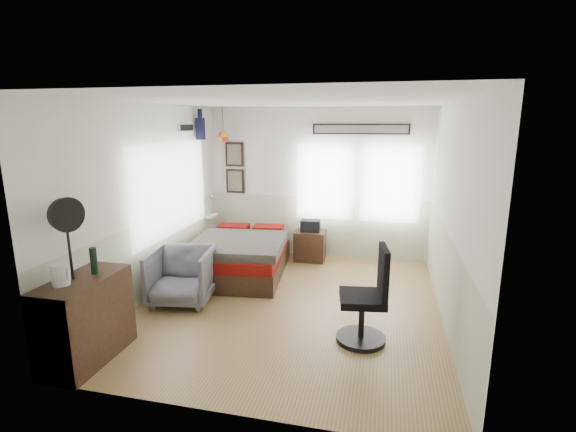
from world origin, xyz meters
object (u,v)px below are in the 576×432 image
bed (241,256)px  armchair (182,276)px  task_chair (368,304)px  nightstand (310,246)px  dresser (86,319)px

bed → armchair: bearing=-115.0°
armchair → task_chair: size_ratio=0.74×
armchair → task_chair: (2.54, -0.50, 0.08)m
bed → task_chair: 2.75m
nightstand → task_chair: (1.14, -2.68, 0.19)m
bed → armchair: armchair is taller
dresser → task_chair: (2.83, 1.04, 0.01)m
bed → dresser: 2.88m
bed → task_chair: size_ratio=1.85×
dresser → armchair: bearing=79.3°
bed → nightstand: bearing=37.3°
dresser → nightstand: bearing=65.5°
dresser → armchair: (0.29, 1.54, -0.07)m
armchair → nightstand: armchair is taller
task_chair → armchair: bearing=160.3°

